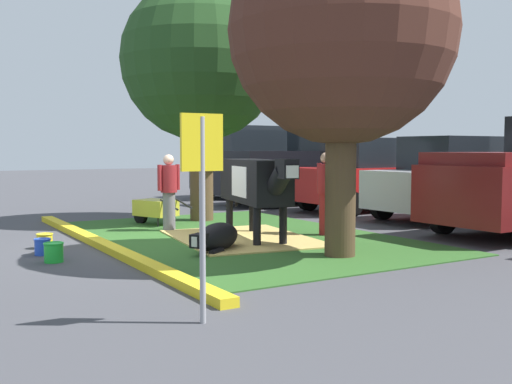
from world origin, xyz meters
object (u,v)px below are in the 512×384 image
wheelbarrow (155,208)px  bucket_yellow (45,241)px  person_visitor_near (169,190)px  shade_tree_right (342,32)px  bucket_green (54,252)px  suv_dark_grey (258,161)px  shade_tree_left (201,62)px  pickup_truck_black (305,168)px  cow_holstein (256,182)px  calf_lying (217,237)px  sedan_red (369,175)px  person_handler (326,191)px  parking_sign (202,176)px  bucket_blue (43,246)px  sedan_silver (452,179)px

wheelbarrow → bucket_yellow: wheelbarrow is taller
person_visitor_near → shade_tree_right: bearing=16.0°
person_visitor_near → bucket_green: 3.70m
person_visitor_near → wheelbarrow: size_ratio=1.01×
suv_dark_grey → shade_tree_left: bearing=-41.8°
shade_tree_left → wheelbarrow: (0.21, -1.27, -3.38)m
shade_tree_right → pickup_truck_black: size_ratio=0.98×
shade_tree_left → cow_holstein: size_ratio=1.84×
person_visitor_near → bucket_yellow: bearing=-71.7°
calf_lying → sedan_red: size_ratio=0.29×
person_handler → wheelbarrow: person_handler is taller
cow_holstein → suv_dark_grey: 10.37m
parking_sign → calf_lying: bearing=150.9°
shade_tree_left → pickup_truck_black: shade_tree_left is taller
parking_sign → suv_dark_grey: (-13.16, 8.62, -0.19)m
shade_tree_right → person_visitor_near: size_ratio=3.33×
parking_sign → bucket_green: bearing=-172.3°
shade_tree_left → bucket_blue: 6.26m
wheelbarrow → pickup_truck_black: (-2.75, 6.13, 0.73)m
shade_tree_left → person_visitor_near: 3.47m
parking_sign → sedan_silver: bearing=117.7°
bucket_blue → sedan_silver: sedan_silver is taller
calf_lying → wheelbarrow: (-3.77, 0.38, 0.15)m
calf_lying → suv_dark_grey: bearing=145.3°
shade_tree_right → bucket_green: 5.59m
shade_tree_left → cow_holstein: 4.27m
bucket_yellow → wheelbarrow: bearing=125.2°
person_handler → bucket_yellow: (-1.30, -5.11, -0.75)m
person_visitor_near → sedan_silver: sedan_silver is taller
cow_holstein → wheelbarrow: cow_holstein is taller
parking_sign → bucket_yellow: (-5.43, -0.40, -1.32)m
shade_tree_right → sedan_silver: 6.63m
shade_tree_left → shade_tree_right: shade_tree_left is taller
sedan_silver → cow_holstein: bearing=-85.7°
bucket_yellow → calf_lying: bearing=53.6°
shade_tree_left → suv_dark_grey: bearing=138.2°
suv_dark_grey → sedan_red: bearing=1.2°
cow_holstein → bucket_green: 3.89m
suv_dark_grey → pickup_truck_black: (2.99, -0.08, -0.16)m
bucket_blue → sedan_red: 9.71m
bucket_green → suv_dark_grey: 12.97m
wheelbarrow → shade_tree_right: bearing=11.6°
person_handler → person_visitor_near: bearing=-132.2°
calf_lying → person_visitor_near: person_visitor_near is taller
bucket_green → suv_dark_grey: size_ratio=0.07×
bucket_blue → suv_dark_grey: size_ratio=0.06×
wheelbarrow → sedan_silver: bearing=68.1°
parking_sign → bucket_blue: parking_sign is taller
bucket_yellow → sedan_red: bearing=102.3°
bucket_blue → wheelbarrow: bearing=131.4°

